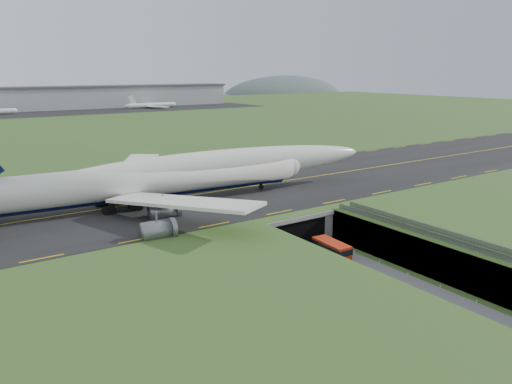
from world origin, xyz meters
TOP-DOWN VIEW (x-y plane):
  - ground at (0.00, 0.00)m, footprint 900.00×900.00m
  - airfield_deck at (0.00, 0.00)m, footprint 800.00×800.00m
  - trench_road at (0.00, -7.50)m, footprint 12.00×75.00m
  - taxiway at (0.00, 33.00)m, footprint 800.00×44.00m
  - tunnel_portal at (0.00, 16.71)m, footprint 17.00×22.30m
  - guideway at (11.00, -19.11)m, footprint 3.00×53.00m
  - jumbo_jet at (-14.32, 30.83)m, footprint 94.30×60.53m
  - shuttle_tram at (0.58, 0.20)m, footprint 3.47×7.96m
  - cargo_terminal at (-0.04, 299.41)m, footprint 320.00×67.00m
  - distant_hills at (64.38, 430.00)m, footprint 700.00×91.00m

SIDE VIEW (x-z plane):
  - distant_hills at x=64.38m, z-range -34.00..26.00m
  - ground at x=0.00m, z-range 0.00..0.00m
  - trench_road at x=0.00m, z-range 0.00..0.20m
  - shuttle_tram at x=0.58m, z-range 0.16..3.32m
  - airfield_deck at x=0.00m, z-range 0.00..6.00m
  - tunnel_portal at x=0.00m, z-range 0.33..6.33m
  - guideway at x=11.00m, z-range 1.80..8.85m
  - taxiway at x=0.00m, z-range 6.00..6.18m
  - jumbo_jet at x=-14.32m, z-range 1.36..21.45m
  - cargo_terminal at x=-0.04m, z-range 6.16..21.76m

